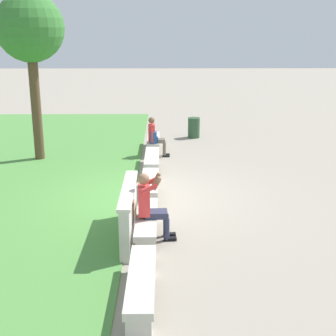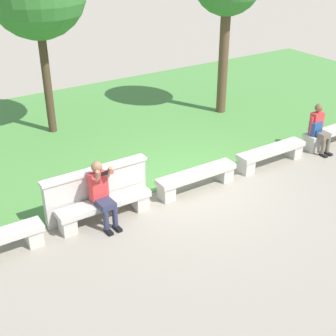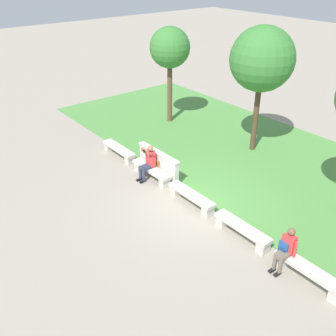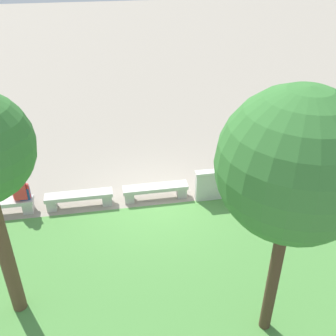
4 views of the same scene
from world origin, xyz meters
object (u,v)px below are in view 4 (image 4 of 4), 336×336
Objects in this scene: bench_mid at (155,190)px; person_distant at (22,191)px; backpack at (25,193)px; bench_main at (296,176)px; bench_far at (79,198)px; person_photographer at (230,170)px; bench_near at (227,183)px; tree_left_background at (295,166)px.

person_distant is (3.83, -0.07, 0.37)m from bench_mid.
bench_main is at bearing 179.81° from backpack.
person_photographer reaches higher than bench_far.
backpack is (1.48, -0.03, 0.33)m from bench_far.
bench_far is (4.54, 0.00, 0.00)m from bench_near.
bench_far is 4.59× the size of backpack.
bench_mid is 3.77m from backpack.
person_photographer is 6.10m from backpack.
backpack is (3.75, -0.03, 0.33)m from bench_mid.
bench_main is at bearing 180.00° from bench_far.
bench_mid is 6.25m from tree_left_background.
backpack is 7.92m from tree_left_background.
bench_mid is at bearing 180.00° from bench_far.
bench_main and bench_near have the same top height.
person_photographer is at bearing -99.14° from tree_left_background.
tree_left_background reaches higher than bench_main.
person_photographer is at bearing -179.53° from backpack.
bench_far is (2.27, 0.00, 0.00)m from bench_mid.
backpack is at bearing -0.43° from bench_mid.
backpack reaches higher than bench_far.
person_photographer is at bearing -2.03° from bench_main.
tree_left_background is (0.72, 4.89, 3.57)m from bench_near.
bench_far is 1.56× the size of person_distant.
bench_main is 8.30m from backpack.
bench_near is 2.27m from bench_mid.
person_photographer reaches higher than backpack.
bench_near is 6.03m from backpack.
tree_left_background reaches higher than bench_far.
tree_left_background is (-1.55, 4.89, 3.57)m from bench_mid.
person_photographer reaches higher than bench_mid.
bench_far is at bearing 0.00° from bench_mid.
person_distant is at bearing -0.62° from bench_near.
person_distant is 0.10m from backpack.
person_distant is 7.98m from tree_left_background.
bench_far is 1.49× the size of person_photographer.
bench_near is at bearing -98.37° from tree_left_background.
bench_far is at bearing 0.00° from bench_near.
bench_mid is at bearing 179.57° from backpack.
person_distant reaches higher than bench_far.
bench_near is 1.00× the size of bench_mid.
tree_left_background reaches higher than bench_mid.
person_distant is at bearing -0.45° from bench_main.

